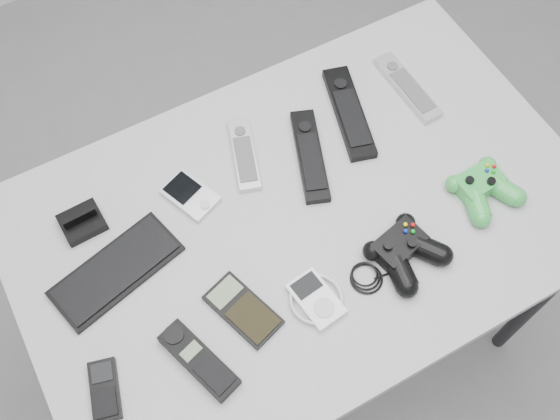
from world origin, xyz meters
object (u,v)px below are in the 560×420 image
pda_keyboard (116,270)px  remote_black_a (310,155)px  mp3_player (316,299)px  remote_silver_a (244,154)px  remote_silver_b (407,87)px  mobile_phone (105,390)px  cordless_handset (199,360)px  pda (190,195)px  remote_black_b (349,112)px  calculator (243,310)px  controller_green (483,187)px  controller_black (404,250)px  desk (303,230)px

pda_keyboard → remote_black_a: bearing=-8.6°
remote_black_a → mp3_player: remote_black_a is taller
remote_silver_a → remote_silver_b: size_ratio=0.88×
pda_keyboard → remote_black_a: 0.47m
mobile_phone → pda_keyboard: bearing=77.9°
mobile_phone → cordless_handset: 0.18m
pda_keyboard → pda: size_ratio=2.32×
remote_silver_a → remote_black_a: remote_black_a is taller
pda_keyboard → cordless_handset: (0.07, -0.24, 0.01)m
pda → remote_silver_a: (0.15, 0.04, 0.00)m
remote_black_a → remote_black_b: 0.15m
remote_black_b → calculator: bearing=-128.9°
remote_silver_a → cordless_handset: cordless_handset is taller
cordless_handset → controller_green: 0.68m
pda → pda_keyboard: bearing=-179.0°
cordless_handset → calculator: (0.12, 0.05, -0.01)m
mobile_phone → controller_black: (0.63, -0.03, 0.02)m
pda_keyboard → remote_silver_a: remote_silver_a is taller
desk → pda: bearing=140.6°
pda_keyboard → mobile_phone: mobile_phone is taller
mobile_phone → calculator: mobile_phone is taller
cordless_handset → mp3_player: 0.25m
desk → cordless_handset: size_ratio=7.01×
remote_silver_b → controller_green: (-0.02, -0.30, 0.01)m
mobile_phone → pda: bearing=58.5°
calculator → mp3_player: mp3_player is taller
cordless_handset → mobile_phone: bearing=151.1°
remote_black_a → controller_black: 0.30m
remote_silver_a → controller_black: bearing=-46.3°
cordless_handset → pda: bearing=49.6°
remote_black_b → calculator: size_ratio=1.66×
remote_silver_b → remote_black_b: bearing=177.8°
controller_green → pda_keyboard: bearing=162.3°
mobile_phone → controller_black: bearing=11.8°
cordless_handset → calculator: size_ratio=1.13×
pda_keyboard → remote_silver_a: size_ratio=1.42×
remote_black_b → remote_silver_b: (0.16, -0.00, -0.00)m
remote_silver_b → mp3_player: (-0.45, -0.35, -0.00)m
controller_black → mobile_phone: bearing=164.5°
pda_keyboard → remote_silver_a: (0.35, 0.12, 0.00)m
controller_black → controller_green: bearing=-2.1°
pda → mobile_phone: bearing=-158.0°
remote_silver_a → remote_silver_b: same height
pda → mp3_player: 0.35m
pda → calculator: (-0.02, -0.28, -0.00)m
cordless_handset → controller_green: (0.68, 0.04, 0.01)m
remote_black_a → controller_green: bearing=-21.6°
remote_black_a → mobile_phone: size_ratio=2.07×
pda_keyboard → desk: bearing=-24.5°
desk → controller_black: controller_black is taller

